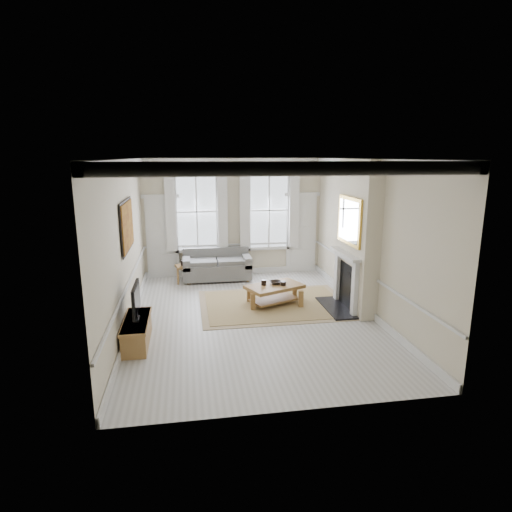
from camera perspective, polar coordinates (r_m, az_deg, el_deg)
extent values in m
plane|color=#B7B5AD|center=(9.48, -0.52, -8.14)|extent=(7.20, 7.20, 0.00)
plane|color=white|center=(8.83, -0.57, 12.87)|extent=(7.20, 7.20, 0.00)
plane|color=beige|center=(12.53, -3.06, 5.15)|extent=(5.20, 0.00, 5.20)
plane|color=beige|center=(8.99, -17.15, 1.38)|extent=(0.00, 7.20, 7.20)
plane|color=beige|center=(9.74, 14.77, 2.40)|extent=(0.00, 7.20, 7.20)
cube|color=silver|center=(12.52, -12.38, 2.31)|extent=(0.90, 0.08, 2.30)
cube|color=silver|center=(12.96, 6.05, 2.90)|extent=(0.90, 0.08, 2.30)
cube|color=#B9841F|center=(9.22, -16.81, 3.89)|extent=(0.05, 1.66, 1.06)
cube|color=beige|center=(9.85, 13.37, 2.60)|extent=(0.35, 1.70, 3.38)
cube|color=black|center=(10.13, 10.63, -6.80)|extent=(0.55, 1.50, 0.05)
cube|color=silver|center=(9.54, 13.02, -4.69)|extent=(0.10, 0.18, 1.15)
cube|color=silver|center=(10.52, 10.77, -2.90)|extent=(0.10, 0.18, 1.15)
cube|color=silver|center=(9.83, 11.77, 0.27)|extent=(0.20, 1.45, 0.06)
cube|color=black|center=(10.05, 12.07, -3.88)|extent=(0.02, 0.92, 1.00)
cube|color=gold|center=(9.71, 12.30, 4.60)|extent=(0.06, 1.26, 1.06)
cube|color=#565654|center=(12.23, -5.23, -1.90)|extent=(1.90, 0.92, 0.43)
cube|color=#565654|center=(12.49, -5.39, 0.19)|extent=(1.90, 0.20, 0.44)
cube|color=#565654|center=(12.14, -9.26, -0.89)|extent=(0.20, 0.92, 0.30)
cube|color=#565654|center=(12.25, -1.29, -0.59)|extent=(0.20, 0.92, 0.30)
cylinder|color=brown|center=(11.94, -9.07, -3.57)|extent=(0.06, 0.06, 0.08)
cylinder|color=brown|center=(12.70, -1.58, -2.38)|extent=(0.06, 0.06, 0.08)
cube|color=brown|center=(12.02, -9.64, -1.35)|extent=(0.50, 0.50, 0.06)
cube|color=brown|center=(11.94, -10.33, -2.72)|extent=(0.05, 0.05, 0.44)
cube|color=brown|center=(11.94, -8.85, -2.67)|extent=(0.05, 0.05, 0.44)
cube|color=brown|center=(12.24, -10.31, -2.33)|extent=(0.05, 0.05, 0.44)
cube|color=brown|center=(12.23, -8.87, -2.28)|extent=(0.05, 0.05, 0.44)
cube|color=tan|center=(10.25, 2.46, -6.42)|extent=(3.50, 2.60, 0.02)
cube|color=brown|center=(10.11, 2.49, -4.11)|extent=(1.49, 1.20, 0.08)
cube|color=brown|center=(9.83, -0.33, -6.09)|extent=(0.10, 0.10, 0.41)
cube|color=brown|center=(10.05, 5.87, -5.73)|extent=(0.10, 0.10, 0.41)
cube|color=brown|center=(10.35, -0.81, -5.09)|extent=(0.10, 0.10, 0.41)
cube|color=brown|center=(10.56, 5.09, -4.77)|extent=(0.10, 0.10, 0.41)
cylinder|color=black|center=(10.08, 1.04, -3.55)|extent=(0.12, 0.12, 0.12)
cylinder|color=black|center=(10.08, 3.67, -3.66)|extent=(0.13, 0.13, 0.09)
imported|color=black|center=(10.19, 2.65, -3.53)|extent=(0.36, 0.36, 0.07)
cube|color=brown|center=(8.43, -15.59, -9.71)|extent=(0.43, 1.34, 0.48)
cube|color=black|center=(8.33, -15.56, -8.09)|extent=(0.08, 0.30, 0.03)
cube|color=black|center=(8.20, -15.73, -5.54)|extent=(0.05, 0.90, 0.55)
cube|color=black|center=(8.20, -15.52, -5.54)|extent=(0.01, 0.83, 0.49)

